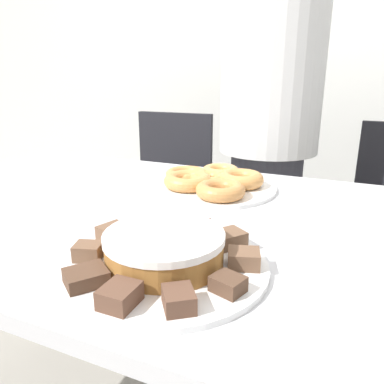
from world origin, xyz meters
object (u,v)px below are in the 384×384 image
Objects in this scene: plate_cake at (165,265)px; plate_donuts at (208,186)px; person_standing at (268,137)px; frosted_cake at (164,248)px; office_chair_left at (164,209)px.

plate_donuts is (-0.10, 0.45, 0.00)m from plate_cake.
frosted_cake is at bearing -86.78° from person_standing.
office_chair_left is 2.58× the size of plate_cake.
person_standing reaches higher than frosted_cake.
plate_donuts is at bearing 102.51° from frosted_cake.
plate_cake is at bearing -86.78° from person_standing.
person_standing is 0.67m from office_chair_left.
plate_cake is 0.90× the size of plate_donuts.
plate_cake is at bearing -77.49° from plate_donuts.
frosted_cake reaches higher than plate_cake.
plate_cake is 1.73× the size of frosted_cake.
person_standing reaches higher than office_chair_left.
plate_cake is at bearing -97.13° from frosted_cake.
office_chair_left is 1.27m from plate_cake.
person_standing is at bearing -10.86° from office_chair_left.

